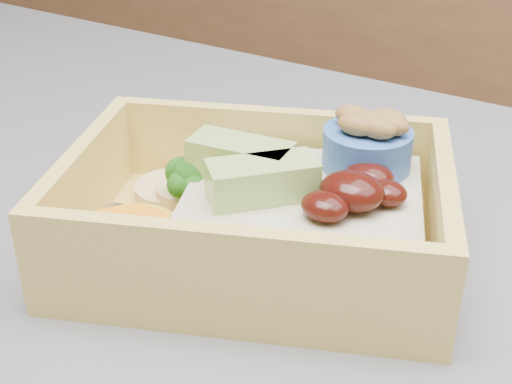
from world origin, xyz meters
The scene contains 1 object.
bento_box centered at (0.17, 0.04, 0.95)m, with size 0.24×0.21×0.07m.
Camera 1 is at (0.33, -0.23, 1.14)m, focal length 50.00 mm.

